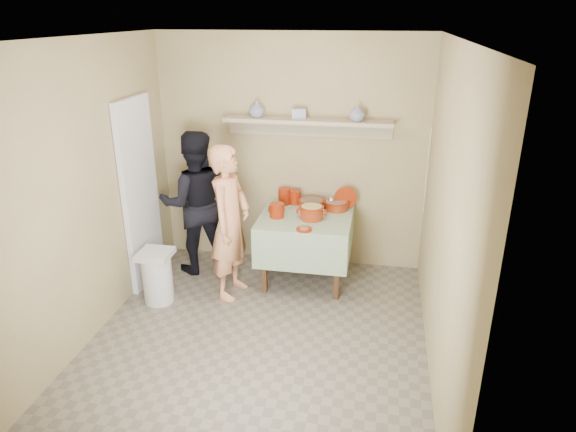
% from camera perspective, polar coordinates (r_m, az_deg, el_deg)
% --- Properties ---
extents(ground, '(3.50, 3.50, 0.00)m').
position_cam_1_polar(ground, '(4.77, -3.50, -13.89)').
color(ground, '#6F6657').
rests_on(ground, ground).
extents(tile_panel, '(0.06, 0.70, 2.00)m').
position_cam_1_polar(tile_panel, '(5.59, -16.09, 2.33)').
color(tile_panel, silver).
rests_on(tile_panel, ground).
extents(plate_stack_a, '(0.14, 0.14, 0.18)m').
position_cam_1_polar(plate_stack_a, '(5.76, -0.41, 2.22)').
color(plate_stack_a, maroon).
rests_on(plate_stack_a, serving_table).
extents(plate_stack_b, '(0.13, 0.13, 0.16)m').
position_cam_1_polar(plate_stack_b, '(5.77, 0.77, 2.12)').
color(plate_stack_b, maroon).
rests_on(plate_stack_b, serving_table).
extents(bowl_stack, '(0.15, 0.15, 0.15)m').
position_cam_1_polar(bowl_stack, '(5.38, -1.25, 0.62)').
color(bowl_stack, maroon).
rests_on(bowl_stack, serving_table).
extents(empty_bowl, '(0.18, 0.18, 0.05)m').
position_cam_1_polar(empty_bowl, '(5.57, -1.28, 0.80)').
color(empty_bowl, maroon).
rests_on(empty_bowl, serving_table).
extents(propped_lid, '(0.26, 0.12, 0.25)m').
position_cam_1_polar(propped_lid, '(5.65, 6.39, 1.99)').
color(propped_lid, maroon).
rests_on(propped_lid, serving_table).
extents(vase_right, '(0.21, 0.21, 0.17)m').
position_cam_1_polar(vase_right, '(5.45, 7.71, 11.28)').
color(vase_right, navy).
rests_on(vase_right, wall_shelf).
extents(vase_left, '(0.20, 0.20, 0.18)m').
position_cam_1_polar(vase_left, '(5.62, -3.50, 11.79)').
color(vase_left, navy).
rests_on(vase_left, wall_shelf).
extents(ceramic_box, '(0.16, 0.13, 0.11)m').
position_cam_1_polar(ceramic_box, '(5.55, 1.21, 11.32)').
color(ceramic_box, navy).
rests_on(ceramic_box, wall_shelf).
extents(person_cook, '(0.47, 0.64, 1.60)m').
position_cam_1_polar(person_cook, '(5.19, -6.45, -0.75)').
color(person_cook, tan).
rests_on(person_cook, ground).
extents(person_helper, '(0.96, 0.87, 1.62)m').
position_cam_1_polar(person_helper, '(5.77, -10.24, 1.45)').
color(person_helper, black).
rests_on(person_helper, ground).
extents(room_shell, '(3.04, 3.54, 2.62)m').
position_cam_1_polar(room_shell, '(4.05, -4.02, 4.96)').
color(room_shell, tan).
rests_on(room_shell, ground).
extents(serving_table, '(0.97, 0.97, 0.76)m').
position_cam_1_polar(serving_table, '(5.52, 2.02, -1.04)').
color(serving_table, '#4C2D16').
rests_on(serving_table, ground).
extents(cazuela_meat_a, '(0.30, 0.30, 0.10)m').
position_cam_1_polar(cazuela_meat_a, '(5.65, 2.61, 1.46)').
color(cazuela_meat_a, maroon).
rests_on(cazuela_meat_a, serving_table).
extents(cazuela_meat_b, '(0.28, 0.28, 0.10)m').
position_cam_1_polar(cazuela_meat_b, '(5.63, 5.40, 1.29)').
color(cazuela_meat_b, maroon).
rests_on(cazuela_meat_b, serving_table).
extents(ladle, '(0.08, 0.26, 0.19)m').
position_cam_1_polar(ladle, '(5.61, 4.84, 1.81)').
color(ladle, silver).
rests_on(ladle, cazuela_meat_b).
extents(cazuela_rice, '(0.33, 0.25, 0.14)m').
position_cam_1_polar(cazuela_rice, '(5.34, 2.64, 0.53)').
color(cazuela_rice, maroon).
rests_on(cazuela_rice, serving_table).
extents(front_plate, '(0.16, 0.16, 0.03)m').
position_cam_1_polar(front_plate, '(5.09, 1.80, -1.47)').
color(front_plate, maroon).
rests_on(front_plate, serving_table).
extents(wall_shelf, '(1.80, 0.25, 0.21)m').
position_cam_1_polar(wall_shelf, '(5.57, 2.22, 10.31)').
color(wall_shelf, tan).
rests_on(wall_shelf, room_shell).
extents(trash_bin, '(0.32, 0.32, 0.56)m').
position_cam_1_polar(trash_bin, '(5.40, -14.31, -6.49)').
color(trash_bin, silver).
rests_on(trash_bin, ground).
extents(electrical_cord, '(0.01, 0.05, 0.90)m').
position_cam_1_polar(electrical_cord, '(5.48, 15.20, 4.78)').
color(electrical_cord, silver).
rests_on(electrical_cord, wall_shelf).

